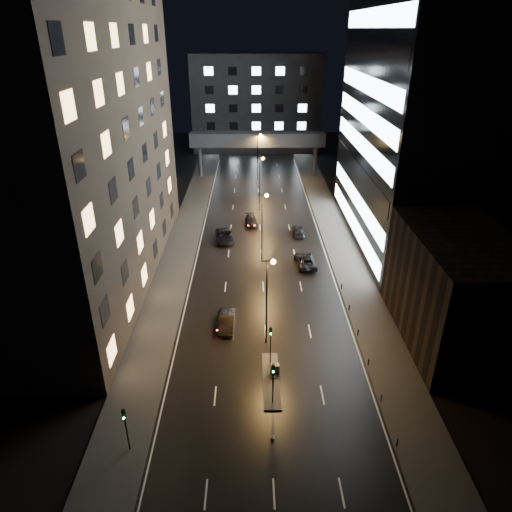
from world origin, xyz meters
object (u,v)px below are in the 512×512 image
object	(u,v)px
car_away_b	(227,322)
car_toward_a	(305,260)
car_toward_b	(298,231)
utility_cabinet	(275,369)
car_away_d	(251,221)
car_away_c	(224,236)
car_away_a	(224,319)

from	to	relation	value
car_away_b	car_toward_a	size ratio (longest dim) A/B	0.84
car_toward_a	car_toward_b	size ratio (longest dim) A/B	1.19
utility_cabinet	car_toward_b	bearing A→B (deg)	77.02
car_away_b	utility_cabinet	distance (m)	9.44
car_away_b	car_away_d	distance (m)	30.57
car_away_b	car_away_c	xyz separation A→B (m)	(-1.49, 23.75, 0.02)
utility_cabinet	car_away_c	bearing A→B (deg)	97.89
car_away_a	car_away_b	xyz separation A→B (m)	(0.43, -0.58, 0.07)
car_away_d	car_toward_b	bearing A→B (deg)	-35.63
car_away_b	car_toward_b	xyz separation A→B (m)	(10.59, 26.12, -0.10)
car_toward_b	utility_cabinet	size ratio (longest dim) A/B	4.43
car_toward_b	utility_cabinet	xyz separation A→B (m)	(-5.53, -34.09, -0.00)
car_away_d	car_away_c	bearing A→B (deg)	-129.45
car_toward_a	utility_cabinet	size ratio (longest dim) A/B	5.29
car_away_d	utility_cabinet	distance (m)	38.47
car_toward_a	car_toward_b	distance (m)	10.94
car_toward_a	utility_cabinet	world-z (taller)	car_toward_a
car_away_c	car_toward_a	distance (m)	14.81
car_away_c	car_toward_a	size ratio (longest dim) A/B	1.03
car_toward_a	car_toward_b	world-z (taller)	car_toward_a
car_away_a	car_toward_b	size ratio (longest dim) A/B	0.89
car_away_d	car_toward_b	xyz separation A→B (m)	(7.73, -4.32, 0.00)
car_away_a	utility_cabinet	distance (m)	10.16
car_away_a	car_toward_b	xyz separation A→B (m)	(11.02, 25.54, -0.03)
car_away_a	car_toward_b	bearing A→B (deg)	68.47
car_away_a	car_away_d	distance (m)	30.04
car_away_b	car_away_d	xyz separation A→B (m)	(2.86, 30.44, -0.10)
car_away_c	utility_cabinet	world-z (taller)	car_away_c
car_away_c	car_toward_b	xyz separation A→B (m)	(12.08, 2.37, -0.12)
car_away_c	car_toward_b	distance (m)	12.31
car_away_b	car_toward_a	xyz separation A→B (m)	(10.59, 15.18, 0.00)
car_away_a	car_away_c	xyz separation A→B (m)	(-1.06, 23.17, 0.09)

